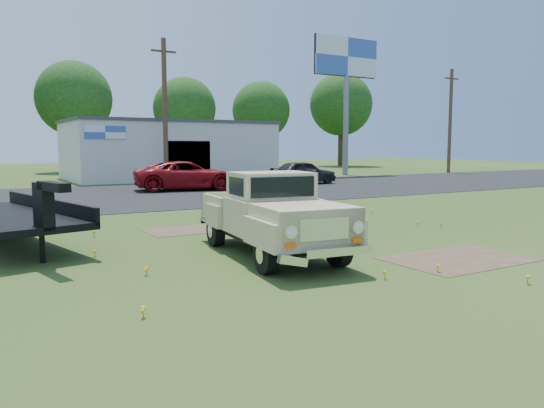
# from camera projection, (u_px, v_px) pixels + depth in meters

# --- Properties ---
(ground) EXTENTS (140.00, 140.00, 0.00)m
(ground) POSITION_uv_depth(u_px,v_px,m) (317.00, 243.00, 12.86)
(ground) COLOR #2C4817
(ground) RESTS_ON ground
(asphalt_lot) EXTENTS (90.00, 14.00, 0.02)m
(asphalt_lot) POSITION_uv_depth(u_px,v_px,m) (136.00, 195.00, 25.68)
(asphalt_lot) COLOR black
(asphalt_lot) RESTS_ON ground
(dirt_patch_a) EXTENTS (3.00, 2.00, 0.01)m
(dirt_patch_a) POSITION_uv_depth(u_px,v_px,m) (459.00, 259.00, 11.06)
(dirt_patch_a) COLOR #4C3928
(dirt_patch_a) RESTS_ON ground
(dirt_patch_b) EXTENTS (2.20, 1.60, 0.01)m
(dirt_patch_b) POSITION_uv_depth(u_px,v_px,m) (186.00, 230.00, 14.84)
(dirt_patch_b) COLOR #4C3928
(dirt_patch_b) RESTS_ON ground
(commercial_building) EXTENTS (14.20, 8.20, 4.15)m
(commercial_building) POSITION_uv_depth(u_px,v_px,m) (169.00, 150.00, 38.75)
(commercial_building) COLOR #BAB9B5
(commercial_building) RESTS_ON ground
(billboard) EXTENTS (6.10, 0.45, 11.05)m
(billboard) POSITION_uv_depth(u_px,v_px,m) (346.00, 69.00, 42.64)
(billboard) COLOR slate
(billboard) RESTS_ON ground
(utility_pole_mid) EXTENTS (1.60, 0.30, 9.00)m
(utility_pole_mid) POSITION_uv_depth(u_px,v_px,m) (165.00, 110.00, 33.19)
(utility_pole_mid) COLOR #452E20
(utility_pole_mid) RESTS_ON ground
(utility_pole_east) EXTENTS (1.60, 0.30, 9.00)m
(utility_pole_east) POSITION_uv_depth(u_px,v_px,m) (450.00, 120.00, 46.40)
(utility_pole_east) COLOR #452E20
(utility_pole_east) RESTS_ON ground
(treeline_d) EXTENTS (6.72, 6.72, 10.00)m
(treeline_d) POSITION_uv_depth(u_px,v_px,m) (74.00, 99.00, 47.76)
(treeline_d) COLOR #3C2B1B
(treeline_d) RESTS_ON ground
(treeline_e) EXTENTS (6.08, 6.08, 9.04)m
(treeline_e) POSITION_uv_depth(u_px,v_px,m) (185.00, 109.00, 51.63)
(treeline_e) COLOR #3C2B1B
(treeline_e) RESTS_ON ground
(treeline_f) EXTENTS (6.40, 6.40, 9.52)m
(treeline_f) POSITION_uv_depth(u_px,v_px,m) (261.00, 110.00, 58.81)
(treeline_f) COLOR #3C2B1B
(treeline_f) RESTS_ON ground
(treeline_g) EXTENTS (7.36, 7.36, 10.95)m
(treeline_g) POSITION_uv_depth(u_px,v_px,m) (341.00, 104.00, 62.51)
(treeline_g) COLOR #3C2B1B
(treeline_g) RESTS_ON ground
(vintage_pickup_truck) EXTENTS (2.52, 5.18, 1.81)m
(vintage_pickup_truck) POSITION_uv_depth(u_px,v_px,m) (271.00, 214.00, 11.36)
(vintage_pickup_truck) COLOR #CCBA89
(vintage_pickup_truck) RESTS_ON ground
(flatbed_trailer) EXTENTS (3.30, 6.46, 1.68)m
(flatbed_trailer) POSITION_uv_depth(u_px,v_px,m) (5.00, 211.00, 12.33)
(flatbed_trailer) COLOR black
(flatbed_trailer) RESTS_ON ground
(red_pickup) EXTENTS (5.92, 3.55, 1.54)m
(red_pickup) POSITION_uv_depth(u_px,v_px,m) (187.00, 176.00, 28.29)
(red_pickup) COLOR maroon
(red_pickup) RESTS_ON ground
(dark_sedan) EXTENTS (4.24, 1.71, 1.44)m
(dark_sedan) POSITION_uv_depth(u_px,v_px,m) (303.00, 173.00, 32.74)
(dark_sedan) COLOR black
(dark_sedan) RESTS_ON ground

